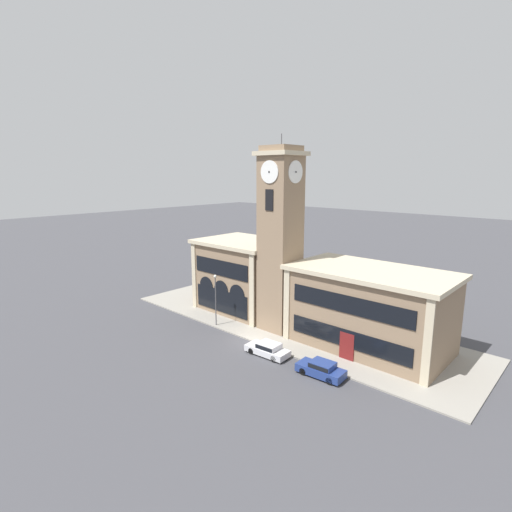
% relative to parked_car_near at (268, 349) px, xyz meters
% --- Properties ---
extents(ground_plane, '(300.00, 300.00, 0.00)m').
position_rel_parked_car_near_xyz_m(ground_plane, '(-3.52, 1.24, -0.68)').
color(ground_plane, '#424247').
extents(sidewalk_kerb, '(42.82, 13.34, 0.15)m').
position_rel_parked_car_near_xyz_m(sidewalk_kerb, '(-3.52, 7.91, -0.60)').
color(sidewalk_kerb, gray).
rests_on(sidewalk_kerb, ground_plane).
extents(clock_tower, '(4.41, 4.41, 21.58)m').
position_rel_parked_car_near_xyz_m(clock_tower, '(-3.52, 6.07, 9.58)').
color(clock_tower, '#897056').
rests_on(clock_tower, ground_plane).
extents(town_hall_left_wing, '(11.74, 9.06, 9.15)m').
position_rel_parked_car_near_xyz_m(town_hall_left_wing, '(-11.20, 8.36, 3.92)').
color(town_hall_left_wing, '#897056').
rests_on(town_hall_left_wing, ground_plane).
extents(town_hall_right_wing, '(15.95, 9.06, 8.20)m').
position_rel_parked_car_near_xyz_m(town_hall_right_wing, '(6.26, 8.37, 3.44)').
color(town_hall_right_wing, '#897056').
rests_on(town_hall_right_wing, ground_plane).
extents(parked_car_near, '(4.53, 2.12, 1.29)m').
position_rel_parked_car_near_xyz_m(parked_car_near, '(0.00, 0.00, 0.00)').
color(parked_car_near, silver).
rests_on(parked_car_near, ground_plane).
extents(parked_car_mid, '(4.37, 2.03, 1.39)m').
position_rel_parked_car_near_xyz_m(parked_car_mid, '(6.17, -0.00, 0.05)').
color(parked_car_mid, navy).
rests_on(parked_car_mid, ground_plane).
extents(street_lamp, '(0.36, 0.36, 6.04)m').
position_rel_parked_car_near_xyz_m(street_lamp, '(-9.46, 1.70, 3.41)').
color(street_lamp, '#4C4C51').
rests_on(street_lamp, sidewalk_kerb).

